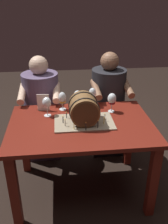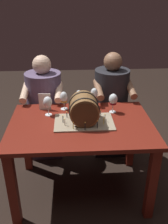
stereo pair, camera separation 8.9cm
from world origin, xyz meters
name	(u,v)px [view 1 (the left image)]	position (x,y,z in m)	size (l,w,h in m)	color
ground_plane	(81,188)	(0.00, 0.00, 0.00)	(8.00, 8.00, 0.00)	black
dining_table	(81,135)	(0.00, 0.00, 0.60)	(1.21, 0.82, 0.72)	maroon
barrel_cake	(84,110)	(0.03, 0.01, 0.84)	(0.50, 0.31, 0.26)	gray
wine_glass_rose	(78,96)	(0.00, 0.32, 0.84)	(0.07, 0.07, 0.17)	white
wine_glass_amber	(62,98)	(-0.14, 0.28, 0.84)	(0.07, 0.07, 0.17)	white
wine_glass_red	(112,99)	(0.30, 0.19, 0.84)	(0.08, 0.08, 0.18)	white
wine_glass_white	(92,94)	(0.14, 0.33, 0.85)	(0.07, 0.07, 0.19)	white
wine_glass_empty	(47,103)	(-0.28, 0.17, 0.85)	(0.08, 0.08, 0.18)	white
menu_card	(43,103)	(-0.32, 0.28, 0.80)	(0.11, 0.01, 0.16)	silver
person_seated_left	(42,111)	(-0.36, 0.63, 0.55)	(0.41, 0.49, 1.15)	#372D40
person_seated_right	(108,107)	(0.36, 0.63, 0.56)	(0.41, 0.49, 1.17)	black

